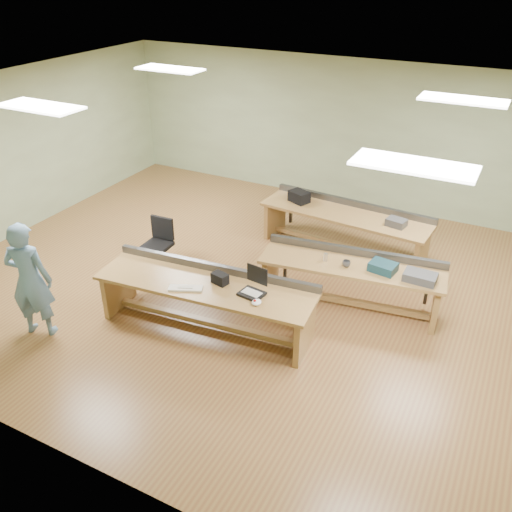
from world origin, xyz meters
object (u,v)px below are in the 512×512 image
at_px(task_chair, 159,252).
at_px(mug, 346,264).
at_px(camera_bag, 220,278).
at_px(workbench_front, 207,294).
at_px(workbench_mid, 351,275).
at_px(parts_bin_grey, 420,277).
at_px(workbench_back, 345,222).
at_px(parts_bin_teal, 383,267).
at_px(laptop_base, 252,294).
at_px(person, 30,280).
at_px(drinks_can, 326,257).

distance_m(task_chair, mug, 3.23).
xyz_separation_m(task_chair, mug, (3.18, 0.31, 0.46)).
bearing_deg(camera_bag, workbench_front, -143.80).
xyz_separation_m(workbench_mid, mug, (-0.05, -0.13, 0.24)).
xyz_separation_m(task_chair, parts_bin_grey, (4.23, 0.41, 0.47)).
bearing_deg(task_chair, mug, 3.11).
bearing_deg(parts_bin_grey, mug, -174.90).
distance_m(camera_bag, parts_bin_grey, 2.80).
bearing_deg(workbench_back, parts_bin_grey, -41.39).
bearing_deg(workbench_back, workbench_front, -103.08).
xyz_separation_m(parts_bin_teal, mug, (-0.51, -0.12, -0.02)).
height_order(workbench_front, laptop_base, workbench_front).
bearing_deg(laptop_base, mug, 64.12).
relative_size(person, drinks_can, 14.75).
xyz_separation_m(workbench_back, task_chair, (-2.56, -2.12, -0.22)).
relative_size(laptop_base, mug, 2.74).
distance_m(task_chair, parts_bin_teal, 3.75).
bearing_deg(task_chair, parts_bin_teal, 4.18).
bearing_deg(task_chair, workbench_front, -35.05).
bearing_deg(camera_bag, mug, 54.54).
xyz_separation_m(workbench_mid, parts_bin_grey, (1.00, -0.03, 0.26)).
height_order(person, task_chair, person).
xyz_separation_m(workbench_back, camera_bag, (-0.79, -3.05, 0.27)).
xyz_separation_m(workbench_back, parts_bin_grey, (1.67, -1.71, 0.25)).
relative_size(parts_bin_grey, mug, 3.76).
distance_m(workbench_front, laptop_base, 0.74).
height_order(workbench_front, mug, workbench_front).
distance_m(workbench_mid, camera_bag, 2.03).
bearing_deg(parts_bin_teal, workbench_back, 123.93).
relative_size(workbench_back, task_chair, 3.34).
height_order(task_chair, parts_bin_teal, task_chair).
bearing_deg(task_chair, drinks_can, 4.23).
bearing_deg(task_chair, camera_bag, -30.32).
bearing_deg(parts_bin_grey, parts_bin_teal, 177.20).
relative_size(workbench_back, mug, 26.05).
bearing_deg(person, parts_bin_grey, -170.76).
bearing_deg(workbench_front, parts_bin_teal, 29.01).
distance_m(task_chair, drinks_can, 2.90).
bearing_deg(parts_bin_teal, parts_bin_grey, -2.80).
distance_m(workbench_front, mug, 2.09).
xyz_separation_m(camera_bag, task_chair, (-1.77, 0.93, -0.49)).
bearing_deg(mug, workbench_front, -140.38).
distance_m(parts_bin_grey, drinks_can, 1.39).
bearing_deg(mug, camera_bag, -138.64).
xyz_separation_m(workbench_mid, laptop_base, (-0.94, -1.43, 0.21)).
distance_m(person, camera_bag, 2.60).
xyz_separation_m(workbench_front, task_chair, (-1.58, 1.01, -0.22)).
bearing_deg(camera_bag, laptop_base, 6.68).
bearing_deg(parts_bin_teal, task_chair, -173.32).
distance_m(person, task_chair, 2.33).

